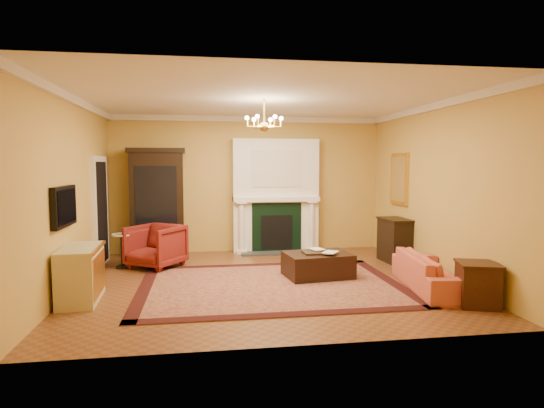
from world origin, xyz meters
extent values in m
cube|color=brown|center=(0.00, 0.00, -0.01)|extent=(6.00, 5.50, 0.02)
cube|color=white|center=(0.00, 0.00, 3.01)|extent=(6.00, 5.50, 0.02)
cube|color=#B59A41|center=(0.00, 2.76, 1.50)|extent=(6.00, 0.02, 3.00)
cube|color=#B59A41|center=(0.00, -2.76, 1.50)|extent=(6.00, 0.02, 3.00)
cube|color=#B59A41|center=(-3.01, 0.00, 1.50)|extent=(0.02, 5.50, 3.00)
cube|color=#B59A41|center=(3.01, 0.00, 1.50)|extent=(0.02, 5.50, 3.00)
cube|color=white|center=(0.60, 2.59, 1.25)|extent=(1.90, 0.32, 2.50)
cube|color=silver|center=(0.60, 2.42, 1.85)|extent=(1.10, 0.01, 0.80)
cube|color=black|center=(0.60, 2.42, 0.55)|extent=(1.10, 0.02, 1.10)
cube|color=black|center=(0.60, 2.42, 0.45)|extent=(0.70, 0.02, 0.75)
cube|color=#333333|center=(0.60, 2.30, 0.02)|extent=(1.60, 0.50, 0.04)
cube|color=white|center=(0.60, 2.53, 1.18)|extent=(1.90, 0.44, 0.10)
cylinder|color=white|center=(-0.18, 2.41, 0.59)|extent=(0.14, 0.14, 1.18)
cylinder|color=white|center=(1.38, 2.41, 0.59)|extent=(0.14, 0.14, 1.18)
cube|color=silver|center=(0.00, 2.71, 2.94)|extent=(6.00, 0.08, 0.12)
cube|color=silver|center=(-2.96, 0.00, 2.94)|extent=(0.08, 5.50, 0.12)
cube|color=silver|center=(2.96, 0.00, 2.94)|extent=(0.08, 5.50, 0.12)
cube|color=silver|center=(-2.96, 1.70, 1.05)|extent=(0.08, 1.05, 2.10)
cube|color=black|center=(-2.92, 1.70, 1.02)|extent=(0.02, 0.85, 1.95)
cube|color=black|center=(-2.95, -0.60, 1.35)|extent=(0.08, 0.95, 0.58)
cube|color=black|center=(-2.90, -0.60, 1.35)|extent=(0.01, 0.85, 0.48)
cube|color=gold|center=(2.97, 1.40, 1.65)|extent=(0.05, 0.76, 1.05)
cube|color=white|center=(2.94, 1.40, 1.65)|extent=(0.01, 0.62, 0.90)
cylinder|color=gold|center=(0.00, 0.00, 2.80)|extent=(0.03, 0.03, 0.40)
sphere|color=gold|center=(0.00, 0.00, 2.55)|extent=(0.16, 0.16, 0.16)
sphere|color=#FFE5B2|center=(0.28, 0.00, 2.69)|extent=(0.07, 0.07, 0.07)
sphere|color=#FFE5B2|center=(0.14, 0.24, 2.69)|extent=(0.07, 0.07, 0.07)
sphere|color=#FFE5B2|center=(-0.14, 0.24, 2.69)|extent=(0.07, 0.07, 0.07)
sphere|color=#FFE5B2|center=(-0.28, 0.00, 2.69)|extent=(0.07, 0.07, 0.07)
sphere|color=#FFE5B2|center=(-0.14, -0.24, 2.69)|extent=(0.07, 0.07, 0.07)
sphere|color=#FFE5B2|center=(0.14, -0.24, 2.69)|extent=(0.07, 0.07, 0.07)
cube|color=#4B1011|center=(0.07, -0.30, 0.01)|extent=(4.18, 3.14, 0.02)
cube|color=black|center=(-1.96, 2.49, 1.09)|extent=(1.11, 0.54, 2.19)
imported|color=maroon|center=(-1.89, 1.30, 0.45)|extent=(1.17, 1.16, 0.89)
cylinder|color=black|center=(-2.51, 1.36, 0.02)|extent=(0.25, 0.25, 0.04)
cylinder|color=black|center=(-2.51, 1.36, 0.33)|extent=(0.05, 0.05, 0.58)
cylinder|color=silver|center=(-2.51, 1.36, 0.63)|extent=(0.36, 0.36, 0.03)
cube|color=beige|center=(-2.73, -0.71, 0.39)|extent=(0.55, 1.07, 0.78)
imported|color=#C5523E|center=(2.52, -0.90, 0.37)|extent=(0.80, 1.95, 0.74)
cube|color=black|center=(2.72, -1.76, 0.29)|extent=(0.62, 0.62, 0.58)
cube|color=black|center=(2.78, 1.11, 0.42)|extent=(0.47, 0.78, 0.84)
cube|color=black|center=(0.94, 0.11, 0.22)|extent=(1.19, 0.93, 0.41)
cube|color=black|center=(0.92, 0.10, 0.44)|extent=(0.48, 0.38, 0.03)
imported|color=gray|center=(0.87, 0.20, 0.59)|extent=(0.20, 0.09, 0.27)
imported|color=gray|center=(1.03, 0.00, 0.60)|extent=(0.18, 0.15, 0.29)
cylinder|color=tan|center=(-0.20, 2.53, 1.27)|extent=(0.10, 0.10, 0.08)
cone|color=#103B18|center=(-0.20, 2.53, 1.47)|extent=(0.14, 0.14, 0.31)
cylinder|color=tan|center=(1.23, 2.53, 1.28)|extent=(0.11, 0.11, 0.09)
cone|color=#103B18|center=(1.23, 2.53, 1.50)|extent=(0.17, 0.17, 0.35)
camera|label=1|loc=(-0.98, -7.38, 1.94)|focal=30.00mm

